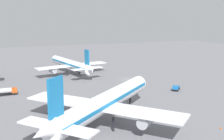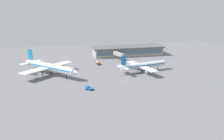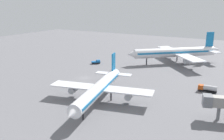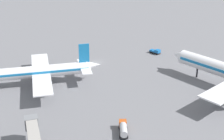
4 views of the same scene
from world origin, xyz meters
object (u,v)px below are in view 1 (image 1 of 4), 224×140
(airplane_at_gate, at_px, (71,64))
(safety_cone_near_gate, at_px, (221,128))
(safety_cone_mid_apron, at_px, (125,61))
(airplane_taxiing, at_px, (105,102))
(fuel_truck, at_px, (7,91))
(pushback_tractor, at_px, (176,88))

(airplane_at_gate, height_order, safety_cone_near_gate, airplane_at_gate)
(airplane_at_gate, distance_m, safety_cone_mid_apron, 45.26)
(airplane_taxiing, distance_m, fuel_truck, 43.43)
(safety_cone_mid_apron, bearing_deg, pushback_tractor, -7.61)
(pushback_tractor, bearing_deg, airplane_taxiing, -14.87)
(pushback_tractor, distance_m, safety_cone_near_gate, 36.01)
(airplane_at_gate, height_order, safety_cone_mid_apron, airplane_at_gate)
(airplane_at_gate, bearing_deg, pushback_tractor, -158.18)
(airplane_at_gate, xyz_separation_m, pushback_tractor, (42.16, 28.92, -3.71))
(airplane_taxiing, relative_size, pushback_tractor, 9.37)
(airplane_taxiing, xyz_separation_m, safety_cone_mid_apron, (-88.36, 44.04, -5.45))
(safety_cone_near_gate, xyz_separation_m, safety_cone_mid_apron, (-101.19, 18.97, 0.00))
(airplane_at_gate, distance_m, pushback_tractor, 51.26)
(airplane_taxiing, bearing_deg, airplane_at_gate, 42.64)
(pushback_tractor, bearing_deg, safety_cone_near_gate, 27.14)
(airplane_at_gate, relative_size, fuel_truck, 6.63)
(airplane_taxiing, xyz_separation_m, safety_cone_near_gate, (12.83, 25.06, -5.45))
(airplane_at_gate, relative_size, safety_cone_near_gate, 69.90)
(fuel_truck, xyz_separation_m, safety_cone_near_gate, (49.97, 47.17, -1.09))
(fuel_truck, height_order, safety_cone_mid_apron, fuel_truck)
(airplane_taxiing, bearing_deg, fuel_truck, 78.96)
(airplane_taxiing, height_order, safety_cone_mid_apron, airplane_taxiing)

